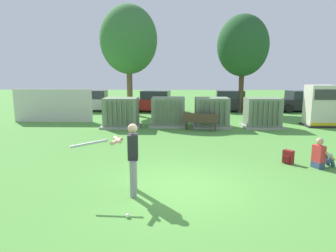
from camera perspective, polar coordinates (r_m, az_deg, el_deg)
name	(u,v)px	position (r m, az deg, el deg)	size (l,w,h in m)	color
ground_plane	(182,187)	(7.99, 2.68, -11.47)	(96.00, 96.00, 0.00)	#51933D
fence_panel	(53,106)	(19.57, -21.02, 3.64)	(4.80, 0.12, 2.00)	beige
transformer_west	(121,113)	(16.69, -8.87, 2.47)	(2.10, 1.70, 1.62)	#9E9B93
transformer_mid_west	(168,112)	(16.81, 0.07, 2.65)	(2.10, 1.70, 1.62)	#9E9B93
transformer_mid_east	(212,113)	(16.73, 8.28, 2.51)	(2.10, 1.70, 1.62)	#9E9B93
transformer_east	(262,113)	(17.17, 17.46, 2.34)	(2.10, 1.70, 1.62)	#9E9B93
generator_enclosure	(320,106)	(18.78, 26.87, 3.41)	(1.60, 1.40, 2.30)	#262626
park_bench	(200,120)	(15.59, 6.18, 1.08)	(1.84, 0.80, 0.92)	#4C3828
batter	(131,155)	(7.34, -7.10, -5.46)	(1.61, 0.72, 1.74)	gray
sports_ball	(128,216)	(6.46, -7.65, -16.52)	(0.09, 0.09, 0.09)	white
seated_spectator	(321,156)	(10.57, 27.05, -5.08)	(0.79, 0.66, 0.96)	#384C75
backpack	(288,157)	(10.66, 21.84, -5.48)	(0.38, 0.38, 0.44)	maroon
tree_left	(129,40)	(21.95, -7.48, 15.90)	(4.00, 4.00, 7.64)	brown
tree_center_left	(243,46)	(23.46, 14.02, 14.55)	(3.76, 3.76, 7.19)	#4C3828
parked_car_leftmost	(92,101)	(24.51, -14.30, 4.54)	(4.29, 2.11, 1.62)	#B2B2B7
parked_car_left_of_center	(154,102)	(23.39, -2.63, 4.59)	(4.38, 2.31, 1.62)	maroon
parked_car_right_of_center	(228,102)	(24.04, 11.38, 4.55)	(4.30, 2.13, 1.62)	black
parked_car_rightmost	(300,102)	(25.69, 23.82, 4.24)	(4.38, 2.32, 1.62)	black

